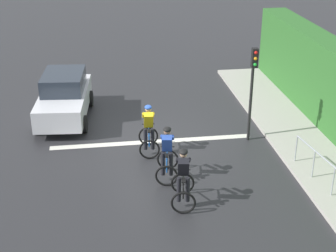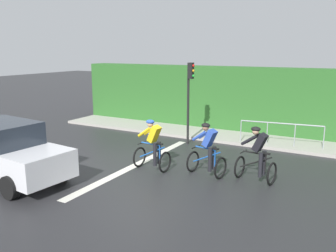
{
  "view_description": "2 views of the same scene",
  "coord_description": "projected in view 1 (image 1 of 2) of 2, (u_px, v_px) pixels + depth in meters",
  "views": [
    {
      "loc": [
        1.69,
        15.83,
        7.82
      ],
      "look_at": [
        -0.48,
        0.81,
        0.9
      ],
      "focal_mm": 53.91,
      "sensor_mm": 36.0,
      "label": 1
    },
    {
      "loc": [
        9.71,
        6.74,
        3.87
      ],
      "look_at": [
        -0.88,
        0.85,
        1.26
      ],
      "focal_mm": 38.36,
      "sensor_mm": 36.0,
      "label": 2
    }
  ],
  "objects": [
    {
      "name": "sidewalk_kerb",
      "position": [
        322.0,
        155.0,
        16.6
      ],
      "size": [
        2.8,
        18.04,
        0.12
      ],
      "primitive_type": "cube",
      "color": "#ADA89E",
      "rests_on": "ground"
    },
    {
      "name": "traffic_light_near_crossing",
      "position": [
        253.0,
        80.0,
        16.82
      ],
      "size": [
        0.21,
        0.31,
        3.34
      ],
      "color": "black",
      "rests_on": "ground"
    },
    {
      "name": "road_marking_stop_line",
      "position": [
        152.0,
        142.0,
        17.61
      ],
      "size": [
        7.0,
        0.3,
        0.01
      ],
      "primitive_type": "cube",
      "color": "silver",
      "rests_on": "ground"
    },
    {
      "name": "pedestrian_railing_kerbside",
      "position": [
        324.0,
        166.0,
        14.45
      ],
      "size": [
        0.45,
        3.17,
        1.03
      ],
      "color": "#999EA3",
      "rests_on": "ground"
    },
    {
      "name": "car_white",
      "position": [
        64.0,
        97.0,
        19.16
      ],
      "size": [
        2.16,
        4.24,
        1.76
      ],
      "color": "silver",
      "rests_on": "ground"
    },
    {
      "name": "cyclist_mid",
      "position": [
        149.0,
        131.0,
        16.58
      ],
      "size": [
        0.75,
        1.12,
        1.66
      ],
      "color": "black",
      "rests_on": "ground"
    },
    {
      "name": "ground_plane",
      "position": [
        151.0,
        140.0,
        17.71
      ],
      "size": [
        80.0,
        80.0,
        0.0
      ],
      "primitive_type": "plane",
      "color": "#28282B"
    },
    {
      "name": "cyclist_second",
      "position": [
        167.0,
        155.0,
        15.03
      ],
      "size": [
        0.86,
        1.18,
        1.66
      ],
      "color": "black",
      "rests_on": "ground"
    },
    {
      "name": "cyclist_lead",
      "position": [
        183.0,
        179.0,
        13.73
      ],
      "size": [
        0.84,
        1.17,
        1.66
      ],
      "color": "black",
      "rests_on": "ground"
    }
  ]
}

